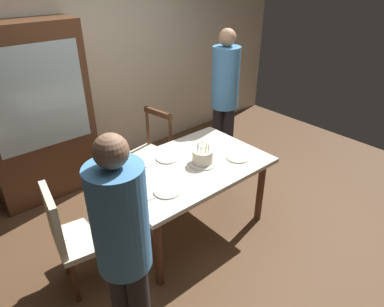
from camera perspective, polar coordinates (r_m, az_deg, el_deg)
name	(u,v)px	position (r m, az deg, el deg)	size (l,w,h in m)	color
ground	(188,226)	(3.58, -0.62, -12.09)	(6.40, 6.40, 0.00)	brown
back_wall	(88,65)	(4.41, -16.95, 14.01)	(6.40, 0.10, 2.60)	beige
dining_table	(188,173)	(3.19, -0.68, -3.31)	(1.47, 0.96, 0.74)	silver
birthday_cake	(203,157)	(3.14, 1.78, -0.66)	(0.28, 0.28, 0.20)	silver
plate_near_celebrant	(167,191)	(2.79, -4.19, -6.30)	(0.22, 0.22, 0.01)	silver
plate_far_side	(167,158)	(3.25, -4.14, -0.74)	(0.22, 0.22, 0.01)	silver
plate_near_guest	(238,157)	(3.28, 7.66, -0.65)	(0.22, 0.22, 0.01)	silver
fork_near_celebrant	(151,199)	(2.72, -6.94, -7.57)	(0.18, 0.02, 0.01)	silver
fork_far_side	(154,164)	(3.17, -6.39, -1.76)	(0.18, 0.02, 0.01)	silver
chair_spindle_back	(149,155)	(3.90, -7.14, -0.28)	(0.51, 0.51, 0.95)	beige
chair_upholstered	(73,233)	(2.86, -19.31, -12.52)	(0.51, 0.51, 0.95)	beige
person_celebrant	(123,245)	(2.07, -11.44, -14.80)	(0.32, 0.32, 1.65)	#262328
person_guest	(225,94)	(4.12, 5.49, 9.81)	(0.32, 0.32, 1.76)	#262328
china_cabinet	(37,115)	(4.00, -24.57, 5.82)	(1.10, 0.45, 1.90)	#56331E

